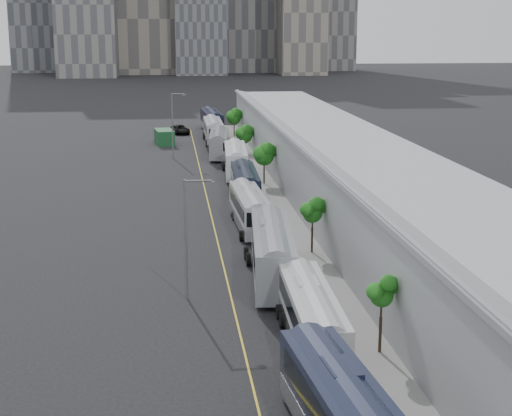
{
  "coord_description": "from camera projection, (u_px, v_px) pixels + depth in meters",
  "views": [
    {
      "loc": [
        -5.52,
        -7.8,
        18.1
      ],
      "look_at": [
        1.82,
        57.43,
        3.0
      ],
      "focal_mm": 55.0,
      "sensor_mm": 36.0,
      "label": 1
    }
  ],
  "objects": [
    {
      "name": "bus_2",
      "position": [
        311.0,
        322.0,
        45.24
      ],
      "size": [
        2.82,
        12.42,
        3.61
      ],
      "rotation": [
        0.0,
        0.0,
        -0.03
      ],
      "color": "#B7B6B9",
      "rests_on": "ground"
    },
    {
      "name": "bus_8",
      "position": [
        213.0,
        132.0,
        126.72
      ],
      "size": [
        2.95,
        13.28,
        3.88
      ],
      "rotation": [
        0.0,
        0.0,
        -0.01
      ],
      "color": "#B8BCC3",
      "rests_on": "ground"
    },
    {
      "name": "bus_6",
      "position": [
        236.0,
        163.0,
        98.35
      ],
      "size": [
        3.41,
        13.16,
        3.81
      ],
      "rotation": [
        0.0,
        0.0,
        -0.06
      ],
      "color": "white",
      "rests_on": "ground"
    },
    {
      "name": "sidewalk",
      "position": [
        343.0,
        246.0,
        66.44
      ],
      "size": [
        10.0,
        170.0,
        0.12
      ],
      "primitive_type": "cube",
      "color": "gray",
      "rests_on": "ground"
    },
    {
      "name": "street_lamp_near",
      "position": [
        189.0,
        230.0,
        52.59
      ],
      "size": [
        2.04,
        0.22,
        8.32
      ],
      "color": "#59595E",
      "rests_on": "ground"
    },
    {
      "name": "bus_5",
      "position": [
        245.0,
        187.0,
        83.8
      ],
      "size": [
        2.89,
        12.34,
        3.59
      ],
      "rotation": [
        0.0,
        0.0,
        -0.03
      ],
      "color": "black",
      "rests_on": "ground"
    },
    {
      "name": "bus_7",
      "position": [
        219.0,
        145.0,
        112.99
      ],
      "size": [
        3.67,
        13.01,
        3.75
      ],
      "rotation": [
        0.0,
        0.0,
        -0.09
      ],
      "color": "slate",
      "rests_on": "ground"
    },
    {
      "name": "tree_5",
      "position": [
        234.0,
        116.0,
        132.37
      ],
      "size": [
        2.37,
        2.37,
        4.84
      ],
      "color": "black",
      "rests_on": "ground"
    },
    {
      "name": "tree_2",
      "position": [
        313.0,
        211.0,
        63.65
      ],
      "size": [
        1.63,
        1.63,
        4.48
      ],
      "color": "black",
      "rests_on": "ground"
    },
    {
      "name": "bus_4",
      "position": [
        250.0,
        212.0,
        72.35
      ],
      "size": [
        2.83,
        12.33,
        3.59
      ],
      "rotation": [
        0.0,
        0.0,
        0.03
      ],
      "color": "#A7A9B2",
      "rests_on": "ground"
    },
    {
      "name": "depot",
      "position": [
        391.0,
        205.0,
        66.1
      ],
      "size": [
        12.45,
        160.4,
        7.2
      ],
      "color": "gray",
      "rests_on": "ground"
    },
    {
      "name": "shipping_container",
      "position": [
        164.0,
        137.0,
        124.58
      ],
      "size": [
        3.37,
        5.95,
        2.36
      ],
      "primitive_type": "cube",
      "rotation": [
        0.0,
        0.0,
        0.13
      ],
      "color": "#144121",
      "rests_on": "ground"
    },
    {
      "name": "street_lamp_far",
      "position": [
        174.0,
        121.0,
        110.15
      ],
      "size": [
        2.04,
        0.22,
        9.24
      ],
      "color": "#59595E",
      "rests_on": "ground"
    },
    {
      "name": "lane_line",
      "position": [
        220.0,
        250.0,
        65.31
      ],
      "size": [
        0.12,
        160.0,
        0.02
      ],
      "primitive_type": "cube",
      "color": "gold",
      "rests_on": "ground"
    },
    {
      "name": "tree_1",
      "position": [
        382.0,
        294.0,
        43.79
      ],
      "size": [
        1.34,
        1.34,
        4.37
      ],
      "color": "black",
      "rests_on": "ground"
    },
    {
      "name": "tree_4",
      "position": [
        244.0,
        133.0,
        115.26
      ],
      "size": [
        2.37,
        2.37,
        4.21
      ],
      "color": "black",
      "rests_on": "ground"
    },
    {
      "name": "bus_9",
      "position": [
        212.0,
        123.0,
        139.54
      ],
      "size": [
        3.53,
        13.71,
        3.97
      ],
      "rotation": [
        0.0,
        0.0,
        0.06
      ],
      "color": "black",
      "rests_on": "ground"
    },
    {
      "name": "bus_3",
      "position": [
        272.0,
        257.0,
        57.4
      ],
      "size": [
        4.04,
        14.19,
        4.09
      ],
      "rotation": [
        0.0,
        0.0,
        -0.09
      ],
      "color": "gray",
      "rests_on": "ground"
    },
    {
      "name": "suv",
      "position": [
        180.0,
        129.0,
        137.16
      ],
      "size": [
        3.74,
        5.98,
        1.54
      ],
      "primitive_type": "imported",
      "rotation": [
        0.0,
        0.0,
        0.23
      ],
      "color": "black",
      "rests_on": "ground"
    },
    {
      "name": "tree_3",
      "position": [
        264.0,
        153.0,
        92.14
      ],
      "size": [
        2.32,
        2.32,
        4.93
      ],
      "color": "black",
      "rests_on": "ground"
    }
  ]
}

